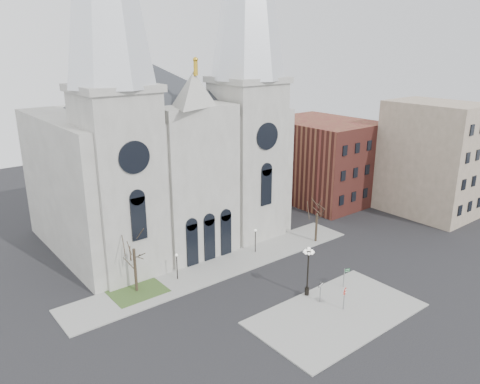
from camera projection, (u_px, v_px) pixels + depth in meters
ground at (282, 304)px, 50.04m from camera, size 160.00×160.00×0.00m
sidewalk_near at (337, 314)px, 48.08m from camera, size 18.00×10.00×0.14m
sidewalk_far at (221, 267)px, 58.22m from camera, size 40.00×6.00×0.14m
grass_patch at (137, 291)px, 52.43m from camera, size 6.00×5.00×0.18m
cathedral at (166, 108)px, 61.45m from camera, size 33.00×26.66×54.00m
bg_building_brick at (321, 160)px, 82.11m from camera, size 14.00×18.00×14.00m
bg_building_tan at (431, 159)px, 74.33m from camera, size 10.00×14.00×18.00m
tree_left at (134, 246)px, 50.75m from camera, size 3.20×3.20×7.50m
tree_right at (317, 212)px, 64.29m from camera, size 3.20×3.20×6.00m
ped_lamp_left at (177, 262)px, 54.34m from camera, size 0.32×0.32×3.26m
ped_lamp_right at (255, 237)px, 61.46m from camera, size 0.32×0.32×3.26m
stop_sign at (344, 294)px, 48.17m from camera, size 0.94×0.10×2.61m
globe_lamp at (308, 265)px, 50.47m from camera, size 1.25×1.25×5.74m
one_way_sign at (321, 289)px, 49.74m from camera, size 1.00×0.30×2.32m
street_name_sign at (345, 276)px, 52.87m from camera, size 0.70×0.29×2.28m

